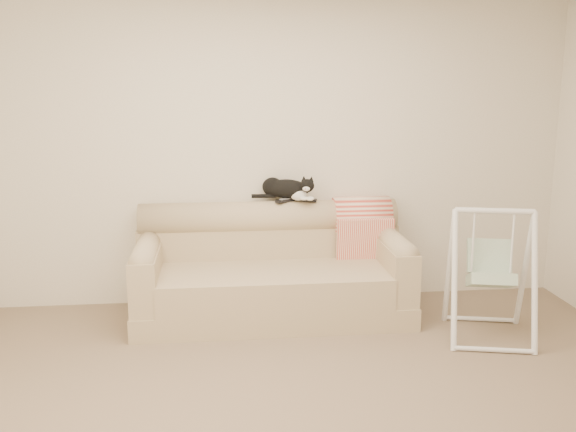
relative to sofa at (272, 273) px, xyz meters
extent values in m
plane|color=#77634F|center=(0.07, -1.62, -0.35)|extent=(5.00, 5.00, 0.00)
cube|color=beige|center=(0.07, 0.38, 0.95)|extent=(5.00, 0.04, 2.60)
cube|color=beige|center=(0.07, -3.62, 0.95)|extent=(5.00, 0.04, 2.60)
cube|color=tan|center=(0.00, -0.09, -0.26)|extent=(2.20, 0.90, 0.18)
cube|color=tan|center=(0.00, -0.20, -0.05)|extent=(1.80, 0.68, 0.24)
cube|color=tan|center=(0.00, 0.25, 0.08)|extent=(2.20, 0.22, 0.50)
cylinder|color=tan|center=(0.00, 0.25, 0.41)|extent=(2.16, 0.28, 0.28)
cube|color=tan|center=(-0.99, -0.09, 0.04)|extent=(0.20, 0.88, 0.42)
cylinder|color=tan|center=(-0.99, -0.09, 0.25)|extent=(0.18, 0.84, 0.18)
cube|color=tan|center=(0.99, -0.09, 0.04)|extent=(0.20, 0.88, 0.42)
cylinder|color=tan|center=(0.99, -0.09, 0.25)|extent=(0.18, 0.84, 0.18)
cube|color=black|center=(0.13, 0.22, 0.56)|extent=(0.18, 0.14, 0.02)
cube|color=gray|center=(0.13, 0.22, 0.57)|extent=(0.10, 0.09, 0.01)
cube|color=black|center=(0.32, 0.23, 0.56)|extent=(0.18, 0.10, 0.02)
ellipsoid|color=black|center=(0.16, 0.27, 0.65)|extent=(0.42, 0.31, 0.16)
ellipsoid|color=black|center=(0.04, 0.33, 0.66)|extent=(0.23, 0.22, 0.16)
ellipsoid|color=white|center=(0.24, 0.20, 0.61)|extent=(0.17, 0.15, 0.11)
ellipsoid|color=black|center=(0.31, 0.16, 0.69)|extent=(0.16, 0.16, 0.11)
ellipsoid|color=white|center=(0.30, 0.12, 0.67)|extent=(0.08, 0.07, 0.05)
sphere|color=#BF7272|center=(0.29, 0.10, 0.67)|extent=(0.01, 0.01, 0.01)
cone|color=black|center=(0.29, 0.19, 0.75)|extent=(0.05, 0.06, 0.06)
cone|color=black|center=(0.35, 0.16, 0.75)|extent=(0.07, 0.07, 0.06)
sphere|color=#B5991A|center=(0.28, 0.13, 0.70)|extent=(0.02, 0.02, 0.02)
sphere|color=#B5991A|center=(0.31, 0.12, 0.70)|extent=(0.02, 0.02, 0.02)
ellipsoid|color=white|center=(0.28, 0.14, 0.59)|extent=(0.10, 0.11, 0.03)
ellipsoid|color=white|center=(0.33, 0.12, 0.59)|extent=(0.10, 0.11, 0.03)
cylinder|color=black|center=(-0.04, 0.29, 0.59)|extent=(0.21, 0.05, 0.03)
cylinder|color=red|center=(0.79, 0.25, 0.41)|extent=(0.48, 0.33, 0.33)
cube|color=red|center=(0.79, 0.08, 0.21)|extent=(0.48, 0.09, 0.42)
cylinder|color=white|center=(1.26, -0.75, 0.13)|extent=(0.12, 0.34, 0.98)
cylinder|color=white|center=(1.33, -0.45, 0.13)|extent=(0.12, 0.34, 0.98)
cylinder|color=white|center=(1.81, -0.88, 0.13)|extent=(0.12, 0.34, 0.98)
cylinder|color=white|center=(1.88, -0.58, 0.13)|extent=(0.12, 0.34, 0.98)
cylinder|color=white|center=(1.57, -0.66, 0.62)|extent=(0.55, 0.17, 0.04)
cylinder|color=white|center=(1.50, -0.96, -0.33)|extent=(0.55, 0.16, 0.03)
cylinder|color=white|center=(1.64, -0.37, -0.33)|extent=(0.55, 0.16, 0.03)
cube|color=white|center=(1.56, -0.70, 0.10)|extent=(0.38, 0.36, 0.18)
cube|color=white|center=(1.59, -0.57, 0.25)|extent=(0.35, 0.22, 0.26)
cylinder|color=white|center=(1.43, -0.63, 0.39)|extent=(0.02, 0.02, 0.46)
cylinder|color=white|center=(1.71, -0.70, 0.39)|extent=(0.02, 0.02, 0.46)
camera|label=1|loc=(-0.42, -5.02, 1.56)|focal=40.00mm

